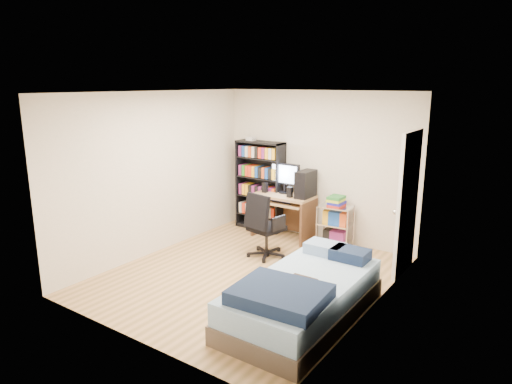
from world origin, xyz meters
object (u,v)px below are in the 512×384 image
Objects in this scene: media_shelf at (260,185)px; bed at (303,297)px; computer_desk at (291,199)px; office_chair at (265,237)px.

bed is at bearing -47.44° from media_shelf.
media_shelf is at bearing 132.56° from bed.
media_shelf reaches higher than computer_desk.
office_chair is at bearing -82.30° from computer_desk.
media_shelf is 1.65× the size of office_chair.
media_shelf is 1.31× the size of computer_desk.
media_shelf is 1.50m from office_chair.
bed is (1.40, -1.33, -0.05)m from office_chair.
media_shelf is 3.38m from bed.
bed is at bearing -32.73° from office_chair.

